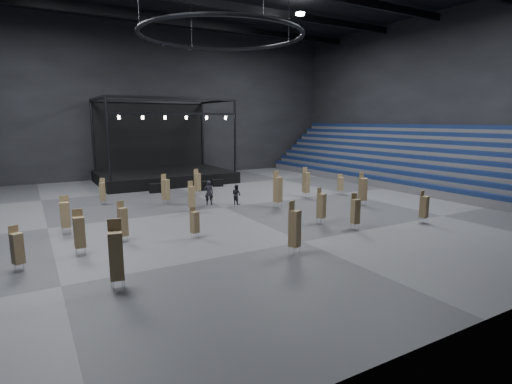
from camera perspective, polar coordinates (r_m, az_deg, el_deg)
floor at (r=31.83m, az=-4.60°, el=-2.22°), size 50.00×50.00×0.00m
wall_back at (r=50.92m, az=-15.21°, el=12.28°), size 50.00×0.20×18.00m
wall_right at (r=47.55m, az=24.24°, el=11.93°), size 0.20×42.00×18.00m
bleachers_right at (r=46.13m, az=22.08°, el=3.10°), size 7.20×40.00×6.40m
stage at (r=46.60m, az=-13.26°, el=3.29°), size 14.00×10.00×9.20m
truss_ring at (r=31.70m, az=-4.96°, el=21.40°), size 12.30×12.30×5.15m
flight_case_left at (r=39.35m, az=-14.02°, el=0.55°), size 1.37×0.75×0.88m
flight_case_mid at (r=39.76m, az=-7.63°, el=0.87°), size 1.36×0.70×0.90m
flight_case_right at (r=42.07m, az=-5.47°, el=1.32°), size 1.26×0.94×0.75m
chair_stack_0 at (r=26.72m, az=-25.61°, el=-2.86°), size 0.58×0.58×2.36m
chair_stack_1 at (r=21.28m, az=-30.96°, el=-6.83°), size 0.58×0.58×2.13m
chair_stack_2 at (r=20.57m, az=5.53°, el=-5.08°), size 0.64×0.64×2.78m
chair_stack_3 at (r=33.36m, az=15.00°, el=0.46°), size 0.55×0.55×2.68m
chair_stack_4 at (r=28.99m, az=22.87°, el=-1.90°), size 0.55×0.55×2.18m
chair_stack_5 at (r=26.94m, az=9.30°, el=-1.86°), size 0.61×0.61×2.42m
chair_stack_6 at (r=33.43m, az=-12.80°, el=0.43°), size 0.65×0.65×2.51m
chair_stack_7 at (r=22.25m, az=-23.94°, el=-5.16°), size 0.51×0.51×2.39m
chair_stack_8 at (r=37.98m, az=11.97°, el=1.20°), size 0.59×0.59×1.92m
chair_stack_9 at (r=31.51m, az=3.12°, el=0.44°), size 0.63×0.63×2.92m
chair_stack_10 at (r=17.20m, az=-19.36°, el=-8.40°), size 0.64×0.64×2.92m
chair_stack_11 at (r=23.58m, az=-8.77°, el=-4.20°), size 0.51×0.51×1.89m
chair_stack_12 at (r=30.43m, az=-9.19°, el=-0.60°), size 0.45×0.45×2.34m
chair_stack_13 at (r=37.34m, az=-8.38°, el=1.49°), size 0.56×0.56×2.40m
chair_stack_14 at (r=25.99m, az=14.01°, el=-2.62°), size 0.49×0.49×2.30m
chair_stack_15 at (r=35.99m, az=7.16°, el=1.43°), size 0.52×0.52×2.71m
chair_stack_16 at (r=34.91m, az=-21.07°, el=0.12°), size 0.53×0.53×2.19m
chair_stack_17 at (r=23.79m, az=-18.50°, el=-3.98°), size 0.54×0.54×2.37m
man_center at (r=32.73m, az=-6.75°, el=-0.11°), size 0.86×0.71×2.02m
crew_member at (r=32.76m, az=-2.81°, el=-0.36°), size 0.82×0.94×1.65m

